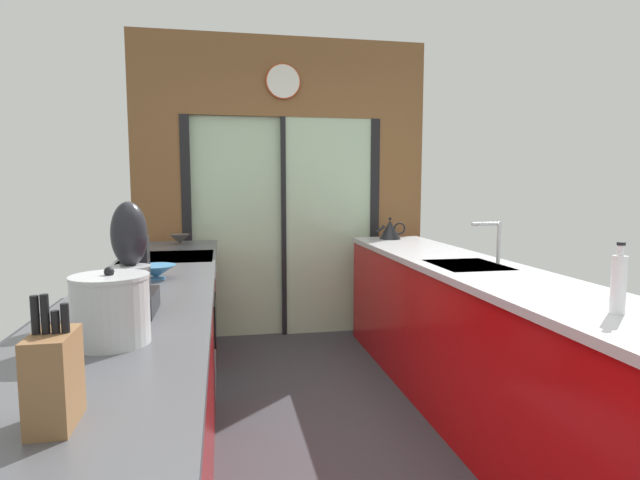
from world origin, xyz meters
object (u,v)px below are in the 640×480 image
at_px(soap_bottle_far, 619,283).
at_px(mixing_bowl_far, 180,239).
at_px(knife_block, 54,378).
at_px(kettle, 390,230).
at_px(mixing_bowl_near, 156,272).
at_px(stock_pot, 111,309).
at_px(stand_mixer, 131,271).
at_px(oven_range, 171,324).

bearing_deg(soap_bottle_far, mixing_bowl_far, 124.88).
distance_m(knife_block, kettle, 3.65).
bearing_deg(soap_bottle_far, kettle, 89.96).
height_order(mixing_bowl_near, knife_block, knife_block).
relative_size(kettle, soap_bottle_far, 0.99).
bearing_deg(stock_pot, mixing_bowl_far, 90.00).
relative_size(stock_pot, kettle, 0.89).
bearing_deg(mixing_bowl_near, mixing_bowl_far, 90.00).
distance_m(kettle, soap_bottle_far, 2.63).
xyz_separation_m(mixing_bowl_near, knife_block, (-0.00, -1.60, 0.06)).
height_order(knife_block, soap_bottle_far, same).
xyz_separation_m(mixing_bowl_far, stand_mixer, (0.00, -2.20, 0.12)).
xyz_separation_m(knife_block, stock_pot, (0.00, 0.54, 0.01)).
relative_size(mixing_bowl_far, knife_block, 0.59).
distance_m(stand_mixer, kettle, 2.89).
distance_m(oven_range, stock_pot, 1.98).
height_order(mixing_bowl_far, stand_mixer, stand_mixer).
relative_size(mixing_bowl_far, stock_pot, 0.68).
bearing_deg(oven_range, stock_pot, -89.44).
distance_m(mixing_bowl_far, kettle, 1.78).
relative_size(mixing_bowl_near, stand_mixer, 0.48).
bearing_deg(stock_pot, mixing_bowl_near, 90.00).
bearing_deg(kettle, knife_block, -119.24).
relative_size(oven_range, stock_pot, 3.89).
xyz_separation_m(knife_block, soap_bottle_far, (1.78, 0.56, 0.02)).
bearing_deg(soap_bottle_far, mixing_bowl_near, 149.53).
bearing_deg(mixing_bowl_far, knife_block, -90.00).
distance_m(mixing_bowl_near, knife_block, 1.61).
relative_size(oven_range, soap_bottle_far, 3.41).
xyz_separation_m(mixing_bowl_far, kettle, (1.78, 0.07, 0.04)).
bearing_deg(soap_bottle_far, stock_pot, -179.33).
bearing_deg(knife_block, kettle, 60.76).
distance_m(oven_range, stand_mixer, 1.65).
relative_size(knife_block, kettle, 1.01).
distance_m(mixing_bowl_far, stand_mixer, 2.21).
bearing_deg(oven_range, mixing_bowl_near, -88.73).
bearing_deg(stock_pot, soap_bottle_far, 0.67).
height_order(oven_range, knife_block, knife_block).
xyz_separation_m(stand_mixer, stock_pot, (-0.00, -0.37, -0.05)).
bearing_deg(stand_mixer, stock_pot, -90.00).
height_order(mixing_bowl_far, kettle, kettle).
height_order(mixing_bowl_near, mixing_bowl_far, mixing_bowl_far).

